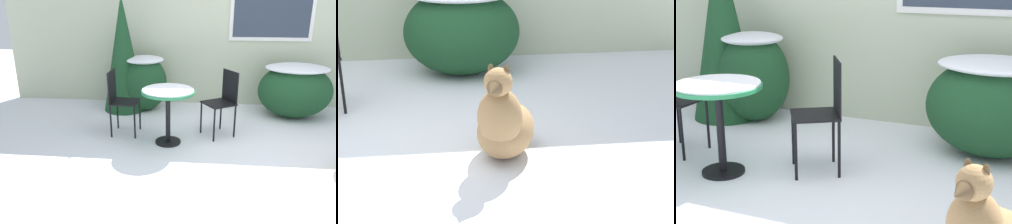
{
  "view_description": "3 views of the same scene",
  "coord_description": "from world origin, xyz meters",
  "views": [
    {
      "loc": [
        -0.55,
        -3.56,
        1.82
      ],
      "look_at": [
        -0.95,
        0.39,
        0.43
      ],
      "focal_mm": 35.0,
      "sensor_mm": 36.0,
      "label": 1
    },
    {
      "loc": [
        0.78,
        -3.37,
        1.64
      ],
      "look_at": [
        1.16,
        -0.21,
        0.31
      ],
      "focal_mm": 55.0,
      "sensor_mm": 36.0,
      "label": 2
    },
    {
      "loc": [
        1.39,
        -2.73,
        1.61
      ],
      "look_at": [
        0.0,
        0.6,
        0.55
      ],
      "focal_mm": 55.0,
      "sensor_mm": 36.0,
      "label": 3
    }
  ],
  "objects": [
    {
      "name": "shrub_left",
      "position": [
        -1.47,
        1.71,
        0.5
      ],
      "size": [
        0.75,
        0.69,
        0.92
      ],
      "color": "#194223",
      "rests_on": "ground_plane"
    },
    {
      "name": "patio_chair_near_table",
      "position": [
        -0.23,
        0.74,
        0.5
      ],
      "size": [
        0.5,
        0.5,
        0.9
      ],
      "rotation": [
        0.0,
        0.0,
        -1.02
      ],
      "color": "black",
      "rests_on": "ground_plane"
    },
    {
      "name": "ground_plane",
      "position": [
        0.0,
        0.0,
        0.0
      ],
      "size": [
        16.0,
        16.0,
        0.0
      ],
      "primitive_type": "plane",
      "color": "white"
    },
    {
      "name": "house_wall",
      "position": [
        0.03,
        2.2,
        1.49
      ],
      "size": [
        8.0,
        0.1,
        2.95
      ],
      "color": "#B2BC9E",
      "rests_on": "ground_plane"
    },
    {
      "name": "patio_table",
      "position": [
        -0.95,
        0.39,
        0.6
      ],
      "size": [
        0.68,
        0.68,
        0.73
      ],
      "color": "black",
      "rests_on": "ground_plane"
    },
    {
      "name": "shrub_middle",
      "position": [
        0.94,
        1.6,
        0.46
      ],
      "size": [
        1.14,
        0.88,
        0.85
      ],
      "color": "#194223",
      "rests_on": "ground_plane"
    },
    {
      "name": "evergreen_bush",
      "position": [
        -1.81,
        1.7,
        0.94
      ],
      "size": [
        0.71,
        0.71,
        1.88
      ],
      "color": "#194223",
      "rests_on": "ground_plane"
    },
    {
      "name": "patio_chair_far_side",
      "position": [
        -1.63,
        0.65,
        0.5
      ],
      "size": [
        0.38,
        0.38,
        0.9
      ],
      "rotation": [
        0.0,
        0.0,
        1.54
      ],
      "color": "black",
      "rests_on": "ground_plane"
    }
  ]
}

